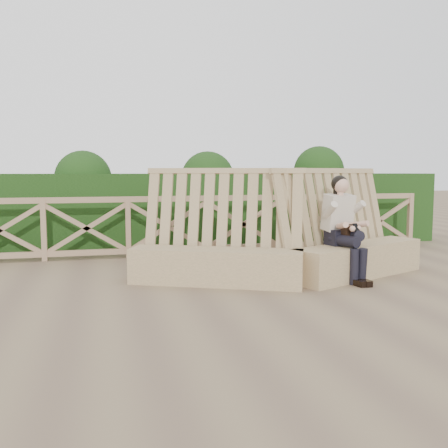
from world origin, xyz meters
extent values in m
plane|color=brown|center=(0.00, 0.00, 0.00)|extent=(60.00, 60.00, 0.00)
cube|color=olive|center=(0.35, 1.07, 0.24)|extent=(2.36, 1.43, 0.49)
cube|color=olive|center=(0.46, 1.32, 0.82)|extent=(2.34, 1.39, 1.60)
cube|color=olive|center=(2.50, 1.06, 0.24)|extent=(2.36, 1.42, 0.49)
cube|color=olive|center=(2.39, 1.31, 0.82)|extent=(2.34, 1.38, 1.60)
cube|color=black|center=(2.18, 1.03, 0.60)|extent=(0.42, 0.34, 0.23)
cube|color=#C2B49F|center=(2.16, 1.08, 0.95)|extent=(0.47, 0.38, 0.55)
sphere|color=tan|center=(2.18, 1.03, 1.35)|extent=(0.26, 0.26, 0.22)
sphere|color=black|center=(2.17, 1.06, 1.37)|extent=(0.28, 0.28, 0.24)
cylinder|color=black|center=(2.13, 0.80, 0.58)|extent=(0.25, 0.50, 0.16)
cylinder|color=black|center=(2.29, 0.85, 0.65)|extent=(0.25, 0.50, 0.17)
cylinder|color=black|center=(2.17, 0.57, 0.24)|extent=(0.15, 0.15, 0.49)
cylinder|color=black|center=(2.29, 0.58, 0.24)|extent=(0.15, 0.15, 0.49)
cube|color=black|center=(2.18, 0.48, 0.04)|extent=(0.14, 0.26, 0.08)
cube|color=black|center=(2.29, 0.48, 0.04)|extent=(0.14, 0.26, 0.08)
cube|color=black|center=(2.23, 0.85, 0.70)|extent=(0.25, 0.17, 0.15)
cube|color=black|center=(2.25, 0.68, 0.77)|extent=(0.09, 0.10, 0.12)
cube|color=#86674D|center=(0.00, 3.50, 1.05)|extent=(10.10, 0.07, 0.10)
cube|color=#86674D|center=(0.00, 3.50, 0.12)|extent=(10.10, 0.07, 0.10)
cube|color=black|center=(0.00, 4.70, 0.75)|extent=(12.00, 1.20, 1.50)
camera|label=1|loc=(-1.16, -5.51, 1.54)|focal=40.00mm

